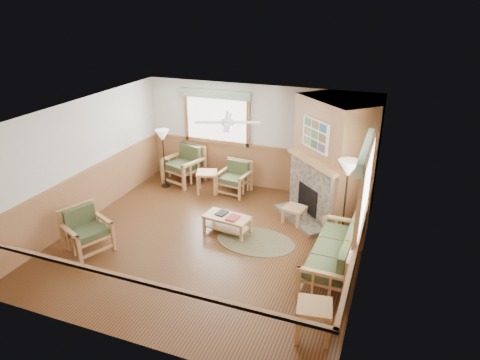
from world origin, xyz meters
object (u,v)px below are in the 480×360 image
(sofa, at_px, (334,251))
(armchair_left, at_px, (87,231))
(end_table_sofa, at_px, (313,321))
(end_table_chairs, at_px, (207,182))
(footstool, at_px, (294,215))
(floor_lamp_right, at_px, (345,203))
(coffee_table, at_px, (227,224))
(armchair_back_right, at_px, (234,178))
(armchair_back_left, at_px, (184,165))
(floor_lamp_left, at_px, (164,159))

(sofa, distance_m, armchair_left, 4.75)
(end_table_sofa, bearing_deg, sofa, 90.00)
(sofa, bearing_deg, end_table_chairs, -121.64)
(armchair_left, distance_m, footstool, 4.37)
(footstool, distance_m, floor_lamp_right, 1.42)
(sofa, xyz_separation_m, end_table_chairs, (-3.61, 2.40, -0.18))
(sofa, height_order, end_table_sofa, sofa)
(coffee_table, bearing_deg, armchair_back_right, 114.40)
(armchair_left, bearing_deg, sofa, -54.66)
(armchair_back_left, distance_m, footstool, 3.57)
(end_table_chairs, xyz_separation_m, footstool, (2.50, -0.80, -0.09))
(armchair_back_right, bearing_deg, armchair_left, -109.06)
(armchair_back_left, bearing_deg, coffee_table, -27.03)
(coffee_table, bearing_deg, floor_lamp_left, 152.97)
(floor_lamp_left, bearing_deg, end_table_sofa, -40.08)
(armchair_left, distance_m, end_table_chairs, 3.50)
(coffee_table, relative_size, end_table_chairs, 1.72)
(floor_lamp_left, relative_size, floor_lamp_right, 0.86)
(coffee_table, bearing_deg, sofa, -8.96)
(armchair_back_right, bearing_deg, armchair_back_left, -179.65)
(armchair_back_left, bearing_deg, armchair_back_right, 11.32)
(armchair_left, relative_size, coffee_table, 0.90)
(armchair_back_left, relative_size, end_table_sofa, 1.76)
(armchair_left, distance_m, end_table_sofa, 4.72)
(armchair_back_right, xyz_separation_m, end_table_chairs, (-0.66, -0.21, -0.12))
(armchair_back_left, distance_m, floor_lamp_left, 0.62)
(armchair_left, bearing_deg, coffee_table, -31.11)
(armchair_back_left, xyz_separation_m, floor_lamp_left, (-0.32, -0.44, 0.29))
(end_table_sofa, height_order, footstool, end_table_sofa)
(armchair_back_right, relative_size, floor_lamp_left, 0.52)
(sofa, distance_m, coffee_table, 2.46)
(sofa, xyz_separation_m, armchair_back_left, (-4.48, 2.78, 0.04))
(coffee_table, distance_m, floor_lamp_right, 2.49)
(end_table_sofa, relative_size, footstool, 1.28)
(coffee_table, bearing_deg, end_table_chairs, 133.37)
(armchair_left, xyz_separation_m, end_table_sofa, (4.66, -0.76, -0.15))
(coffee_table, relative_size, floor_lamp_left, 0.62)
(footstool, bearing_deg, end_table_chairs, 162.32)
(sofa, xyz_separation_m, armchair_left, (-4.66, -0.93, -0.03))
(end_table_sofa, xyz_separation_m, floor_lamp_left, (-4.80, 4.04, 0.50))
(armchair_back_left, height_order, floor_lamp_left, floor_lamp_left)
(floor_lamp_right, bearing_deg, floor_lamp_left, 165.61)
(sofa, bearing_deg, armchair_back_right, -129.56)
(floor_lamp_right, bearing_deg, coffee_table, -169.62)
(armchair_back_left, xyz_separation_m, end_table_sofa, (4.48, -4.48, -0.22))
(armchair_left, distance_m, floor_lamp_left, 3.29)
(armchair_back_left, bearing_deg, armchair_left, -75.18)
(coffee_table, height_order, floor_lamp_left, floor_lamp_left)
(end_table_chairs, xyz_separation_m, floor_lamp_left, (-1.18, -0.06, 0.50))
(sofa, distance_m, armchair_back_left, 5.27)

